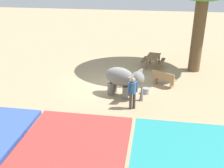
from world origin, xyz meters
TOP-DOWN VIEW (x-y plane):
  - ground_plane at (0.00, 0.00)m, footprint 60.00×60.00m
  - elephant at (-0.90, 1.21)m, footprint 2.21×1.74m
  - person_handler at (-1.49, 2.53)m, footprint 0.46×0.32m
  - wooden_bench at (-3.00, -0.45)m, footprint 1.41×1.06m
  - picnic_table_near at (-2.34, -3.67)m, footprint 1.71×1.73m
  - feed_bucket at (-2.06, 0.74)m, footprint 0.36×0.36m

SIDE VIEW (x-z plane):
  - ground_plane at x=0.00m, z-range 0.00..0.00m
  - feed_bucket at x=-2.06m, z-range 0.00..0.32m
  - wooden_bench at x=-3.00m, z-range 0.03..0.91m
  - picnic_table_near at x=-2.34m, z-range 0.20..0.98m
  - person_handler at x=-1.49m, z-range 0.14..1.76m
  - elephant at x=-0.90m, z-range 0.21..1.76m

